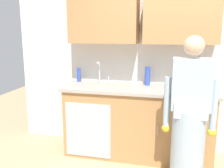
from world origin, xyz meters
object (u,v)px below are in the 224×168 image
(bottle_water_short, at_px, (198,77))
(bottle_cleaner_spray, at_px, (148,76))
(bottle_soap, at_px, (208,80))
(cup_by_sink, at_px, (179,86))
(sink, at_px, (99,86))
(bottle_dish_liquid, at_px, (179,79))
(bottle_water_tall, at_px, (79,75))
(person_at_sink, at_px, (189,127))

(bottle_water_short, bearing_deg, bottle_cleaner_spray, -173.97)
(bottle_cleaner_spray, height_order, bottle_soap, bottle_cleaner_spray)
(bottle_water_short, height_order, cup_by_sink, bottle_water_short)
(sink, xyz_separation_m, bottle_soap, (1.41, 0.16, 0.12))
(sink, relative_size, bottle_dish_liquid, 2.44)
(bottle_water_tall, xyz_separation_m, bottle_soap, (1.77, -0.02, 0.00))
(bottle_water_short, bearing_deg, bottle_water_tall, -178.64)
(bottle_water_short, bearing_deg, person_at_sink, -99.32)
(cup_by_sink, bearing_deg, person_at_sink, -80.91)
(bottle_water_tall, height_order, bottle_dish_liquid, bottle_dish_liquid)
(bottle_water_short, height_order, bottle_soap, bottle_water_short)
(bottle_cleaner_spray, relative_size, bottle_soap, 1.21)
(person_at_sink, distance_m, bottle_water_short, 0.95)
(sink, height_order, bottle_water_short, sink)
(bottle_water_tall, relative_size, bottle_cleaner_spray, 0.79)
(sink, bearing_deg, bottle_water_short, 9.82)
(person_at_sink, xyz_separation_m, bottle_water_tall, (-1.51, 0.82, 0.35))
(person_at_sink, distance_m, bottle_water_tall, 1.75)
(bottle_dish_liquid, height_order, bottle_soap, bottle_soap)
(sink, distance_m, person_at_sink, 1.33)
(bottle_water_tall, bearing_deg, bottle_cleaner_spray, -1.70)
(bottle_water_short, relative_size, bottle_cleaner_spray, 1.03)
(sink, xyz_separation_m, bottle_water_tall, (-0.36, 0.18, 0.11))
(bottle_soap, xyz_separation_m, cup_by_sink, (-0.37, -0.16, -0.05))
(sink, xyz_separation_m, cup_by_sink, (1.04, -0.00, 0.06))
(bottle_dish_liquid, distance_m, bottle_water_short, 0.24)
(person_at_sink, bearing_deg, cup_by_sink, 99.09)
(bottle_water_tall, distance_m, bottle_soap, 1.77)
(bottle_dish_liquid, relative_size, bottle_water_short, 0.80)
(person_at_sink, height_order, bottle_dish_liquid, person_at_sink)
(bottle_water_short, xyz_separation_m, cup_by_sink, (-0.24, -0.22, -0.08))
(sink, relative_size, bottle_water_short, 1.94)
(bottle_water_tall, relative_size, bottle_dish_liquid, 0.97)
(person_at_sink, xyz_separation_m, bottle_water_short, (0.14, 0.86, 0.38))
(person_at_sink, relative_size, cup_by_sink, 16.56)
(person_at_sink, distance_m, bottle_soap, 0.91)
(bottle_water_tall, height_order, bottle_soap, bottle_soap)
(bottle_soap, bearing_deg, person_at_sink, -108.49)
(bottle_water_tall, relative_size, cup_by_sink, 2.03)
(sink, bearing_deg, bottle_cleaner_spray, 13.62)
(bottle_water_tall, bearing_deg, cup_by_sink, -7.52)
(person_at_sink, distance_m, bottle_cleaner_spray, 1.01)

